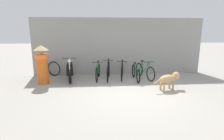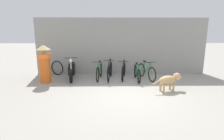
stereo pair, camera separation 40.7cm
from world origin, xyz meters
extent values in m
plane|color=#9E998E|center=(0.00, 0.00, 0.00)|extent=(60.00, 60.00, 0.00)
cube|color=gray|center=(0.00, 3.34, 1.40)|extent=(8.52, 0.20, 2.80)
torus|color=black|center=(-1.13, 1.75, 0.33)|extent=(0.11, 0.66, 0.66)
torus|color=black|center=(-1.03, 2.69, 0.33)|extent=(0.11, 0.66, 0.66)
cylinder|color=#1E7238|center=(-1.09, 2.12, 0.54)|extent=(0.08, 0.47, 0.54)
cylinder|color=#1E7238|center=(-1.06, 2.39, 0.53)|extent=(0.04, 0.12, 0.50)
cylinder|color=#1E7238|center=(-1.08, 2.16, 0.79)|extent=(0.08, 0.55, 0.06)
cylinder|color=#1E7238|center=(-1.05, 2.52, 0.30)|extent=(0.06, 0.36, 0.08)
cylinder|color=#1E7238|center=(-1.04, 2.56, 0.55)|extent=(0.06, 0.29, 0.46)
cylinder|color=#1E7238|center=(-1.12, 1.82, 0.57)|extent=(0.05, 0.17, 0.48)
cube|color=black|center=(-1.05, 2.43, 0.80)|extent=(0.09, 0.19, 0.05)
cylinder|color=black|center=(-1.11, 1.89, 0.85)|extent=(0.46, 0.07, 0.02)
torus|color=black|center=(-0.66, 1.71, 0.36)|extent=(0.13, 0.72, 0.72)
torus|color=black|center=(-0.54, 2.78, 0.36)|extent=(0.13, 0.72, 0.72)
cylinder|color=black|center=(-0.62, 2.12, 0.59)|extent=(0.09, 0.53, 0.59)
cylinder|color=black|center=(-0.58, 2.43, 0.58)|extent=(0.04, 0.14, 0.55)
cylinder|color=black|center=(-0.61, 2.18, 0.86)|extent=(0.10, 0.62, 0.06)
cylinder|color=black|center=(-0.57, 2.58, 0.33)|extent=(0.07, 0.41, 0.08)
cylinder|color=black|center=(-0.56, 2.63, 0.60)|extent=(0.06, 0.32, 0.50)
cylinder|color=black|center=(-0.65, 1.79, 0.62)|extent=(0.05, 0.19, 0.53)
cube|color=black|center=(-0.58, 2.48, 0.88)|extent=(0.09, 0.19, 0.05)
cylinder|color=black|center=(-0.64, 1.87, 0.92)|extent=(0.46, 0.07, 0.02)
torus|color=black|center=(-0.05, 1.79, 0.33)|extent=(0.16, 0.67, 0.67)
torus|color=black|center=(0.12, 2.83, 0.33)|extent=(0.16, 0.67, 0.67)
cylinder|color=black|center=(0.02, 2.19, 0.55)|extent=(0.11, 0.52, 0.55)
cylinder|color=black|center=(0.07, 2.49, 0.53)|extent=(0.05, 0.14, 0.51)
cylinder|color=black|center=(0.03, 2.24, 0.80)|extent=(0.13, 0.60, 0.06)
cylinder|color=black|center=(0.09, 2.63, 0.31)|extent=(0.09, 0.40, 0.08)
cylinder|color=black|center=(0.10, 2.68, 0.56)|extent=(0.08, 0.31, 0.47)
cylinder|color=black|center=(-0.04, 1.87, 0.58)|extent=(0.06, 0.19, 0.49)
cube|color=black|center=(0.08, 2.54, 0.81)|extent=(0.10, 0.19, 0.05)
cylinder|color=black|center=(-0.02, 1.94, 0.86)|extent=(0.46, 0.10, 0.02)
torus|color=black|center=(0.62, 1.52, 0.30)|extent=(0.06, 0.60, 0.60)
torus|color=black|center=(0.62, 2.52, 0.30)|extent=(0.06, 0.60, 0.60)
cylinder|color=#1E7238|center=(0.62, 1.91, 0.50)|extent=(0.03, 0.50, 0.50)
cylinder|color=#1E7238|center=(0.62, 2.20, 0.48)|extent=(0.03, 0.13, 0.46)
cylinder|color=#1E7238|center=(0.62, 1.96, 0.72)|extent=(0.03, 0.58, 0.06)
cylinder|color=#1E7238|center=(0.62, 2.33, 0.28)|extent=(0.03, 0.38, 0.07)
cylinder|color=#1E7238|center=(0.62, 2.38, 0.50)|extent=(0.03, 0.30, 0.42)
cylinder|color=#1E7238|center=(0.62, 1.59, 0.52)|extent=(0.03, 0.18, 0.45)
cube|color=black|center=(0.62, 2.25, 0.74)|extent=(0.07, 0.18, 0.05)
cylinder|color=black|center=(0.62, 1.67, 0.78)|extent=(0.46, 0.03, 0.02)
torus|color=black|center=(1.22, 1.74, 0.32)|extent=(0.22, 0.63, 0.65)
torus|color=black|center=(0.93, 2.72, 0.32)|extent=(0.22, 0.63, 0.65)
cylinder|color=#1E7238|center=(1.10, 2.12, 0.53)|extent=(0.17, 0.49, 0.54)
cylinder|color=#1E7238|center=(1.02, 2.40, 0.52)|extent=(0.06, 0.13, 0.49)
cylinder|color=#1E7238|center=(1.09, 2.17, 0.78)|extent=(0.19, 0.57, 0.06)
cylinder|color=#1E7238|center=(0.98, 2.54, 0.30)|extent=(0.13, 0.38, 0.08)
cylinder|color=#1E7238|center=(0.97, 2.58, 0.54)|extent=(0.11, 0.30, 0.45)
cylinder|color=#1E7238|center=(1.19, 1.81, 0.56)|extent=(0.08, 0.18, 0.48)
cube|color=black|center=(1.01, 2.45, 0.79)|extent=(0.12, 0.19, 0.05)
cylinder|color=black|center=(1.17, 1.89, 0.83)|extent=(0.45, 0.15, 0.02)
torus|color=black|center=(-2.24, 1.64, 0.29)|extent=(0.20, 0.60, 0.59)
torus|color=black|center=(-2.43, 2.98, 0.29)|extent=(0.20, 0.60, 0.59)
cube|color=black|center=(-2.33, 2.31, 0.45)|extent=(0.40, 0.90, 0.35)
cube|color=black|center=(-2.36, 2.46, 0.68)|extent=(0.32, 0.59, 0.10)
cylinder|color=silver|center=(-2.27, 1.89, 0.74)|extent=(0.07, 0.16, 0.59)
cylinder|color=silver|center=(-2.25, 1.74, 0.37)|extent=(0.07, 0.23, 0.19)
cylinder|color=black|center=(-2.28, 1.94, 1.03)|extent=(0.58, 0.11, 0.03)
sphere|color=silver|center=(-2.27, 1.90, 0.91)|extent=(0.16, 0.16, 0.14)
ellipsoid|color=tan|center=(1.48, 0.54, 0.41)|extent=(0.78, 0.57, 0.33)
cylinder|color=tan|center=(1.65, 0.70, 0.14)|extent=(0.09, 0.09, 0.28)
cylinder|color=tan|center=(1.71, 0.54, 0.14)|extent=(0.09, 0.09, 0.28)
cylinder|color=tan|center=(1.24, 0.54, 0.14)|extent=(0.09, 0.09, 0.28)
cylinder|color=tan|center=(1.31, 0.37, 0.14)|extent=(0.09, 0.09, 0.28)
sphere|color=tan|center=(1.88, 0.70, 0.50)|extent=(0.36, 0.36, 0.28)
ellipsoid|color=tan|center=(1.99, 0.74, 0.48)|extent=(0.18, 0.16, 0.11)
cylinder|color=tan|center=(1.03, 0.36, 0.37)|extent=(0.30, 0.16, 0.18)
cylinder|color=orange|center=(-3.35, 1.77, 0.61)|extent=(0.54, 0.54, 1.22)
cylinder|color=orange|center=(-3.35, 1.77, 1.13)|extent=(0.63, 0.63, 0.18)
sphere|color=tan|center=(-3.35, 1.77, 1.34)|extent=(0.23, 0.23, 0.19)
cone|color=tan|center=(-3.35, 1.77, 1.50)|extent=(0.69, 0.69, 0.21)
torus|color=black|center=(-3.22, 3.09, 0.36)|extent=(0.68, 0.32, 0.72)
camera|label=1|loc=(-1.06, -5.49, 2.09)|focal=28.00mm
camera|label=2|loc=(-0.66, -5.52, 2.09)|focal=28.00mm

